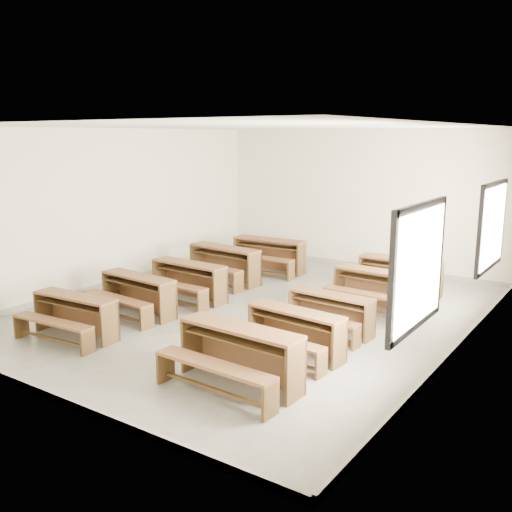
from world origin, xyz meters
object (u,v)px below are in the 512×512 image
Objects in this scene: desk_set_6 at (294,330)px; desk_set_8 at (377,287)px; desk_set_9 at (399,273)px; desk_set_5 at (238,352)px; desk_set_0 at (73,313)px; desk_set_4 at (268,253)px; desk_set_3 at (223,262)px; desk_set_7 at (329,310)px; desk_set_2 at (187,278)px; desk_set_1 at (136,292)px.

desk_set_6 is 2.68m from desk_set_8.
desk_set_5 is at bearing -94.47° from desk_set_9.
desk_set_4 is at bearing 84.92° from desk_set_0.
desk_set_7 is at bearing -20.79° from desk_set_3.
desk_set_9 is (3.24, 5.18, 0.03)m from desk_set_0.
desk_set_9 is (3.42, 1.20, -0.02)m from desk_set_3.
desk_set_3 reaches higher than desk_set_2.
desk_set_4 is at bearing 139.68° from desk_set_7.
desk_set_7 is (3.33, -1.58, -0.07)m from desk_set_3.
desk_set_1 is at bearing -133.63° from desk_set_9.
desk_set_2 is 3.94m from desk_set_5.
desk_set_8 is at bearing -90.06° from desk_set_9.
desk_set_4 is at bearing 159.47° from desk_set_8.
desk_set_1 is (-0.04, 1.36, 0.02)m from desk_set_0.
desk_set_1 is at bearing -96.25° from desk_set_4.
desk_set_4 is at bearing 83.08° from desk_set_3.
desk_set_7 is at bearing -94.83° from desk_set_9.
desk_set_5 reaches higher than desk_set_2.
desk_set_5 is 1.23m from desk_set_6.
desk_set_3 is 1.07× the size of desk_set_9.
desk_set_6 is 1.14m from desk_set_7.
desk_set_1 reaches higher than desk_set_0.
desk_set_1 reaches higher than desk_set_6.
desk_set_0 is 3.96m from desk_set_7.
desk_set_3 is at bearing 131.92° from desk_set_5.
desk_set_8 is 1.00× the size of desk_set_9.
desk_set_5 is 3.91m from desk_set_8.
desk_set_6 is (0.07, 1.23, -0.05)m from desk_set_5.
desk_set_2 is at bearing 162.16° from desk_set_6.
desk_set_0 is 3.11m from desk_set_5.
desk_set_1 is 0.91× the size of desk_set_4.
desk_set_7 is at bearing 33.27° from desk_set_0.
desk_set_8 is (3.48, -0.04, -0.02)m from desk_set_3.
desk_set_0 is 2.55m from desk_set_2.
desk_set_0 is 1.00× the size of desk_set_6.
desk_set_1 is 0.97× the size of desk_set_8.
desk_set_5 is at bearing -88.73° from desk_set_6.
desk_set_3 is 3.48m from desk_set_8.
desk_set_8 reaches higher than desk_set_0.
desk_set_5 is at bearing -3.43° from desk_set_0.
desk_set_7 is at bearing 91.11° from desk_set_5.
desk_set_3 reaches higher than desk_set_5.
desk_set_3 is at bearing 88.48° from desk_set_0.
desk_set_3 is at bearing -178.09° from desk_set_8.
desk_set_5 is at bearing -45.64° from desk_set_3.
desk_set_6 is (3.22, -0.09, -0.02)m from desk_set_1.
desk_set_1 is 3.42m from desk_set_5.
desk_set_8 reaches higher than desk_set_7.
desk_set_4 is (0.27, 1.33, -0.00)m from desk_set_3.
desk_set_5 reaches higher than desk_set_7.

